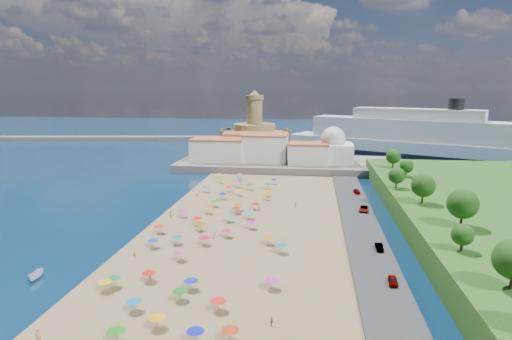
# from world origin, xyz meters

# --- Properties ---
(ground) EXTENTS (700.00, 700.00, 0.00)m
(ground) POSITION_xyz_m (0.00, 0.00, 0.00)
(ground) COLOR #071938
(ground) RESTS_ON ground
(terrace) EXTENTS (90.00, 36.00, 3.00)m
(terrace) POSITION_xyz_m (10.00, 73.00, 1.50)
(terrace) COLOR #59544C
(terrace) RESTS_ON ground
(jetty) EXTENTS (18.00, 70.00, 2.40)m
(jetty) POSITION_xyz_m (-12.00, 108.00, 1.20)
(jetty) COLOR #59544C
(jetty) RESTS_ON ground
(breakwater) EXTENTS (199.03, 34.77, 2.60)m
(breakwater) POSITION_xyz_m (-110.00, 153.00, 1.30)
(breakwater) COLOR #59544C
(breakwater) RESTS_ON ground
(waterfront_buildings) EXTENTS (57.00, 29.00, 11.00)m
(waterfront_buildings) POSITION_xyz_m (-3.05, 73.64, 7.88)
(waterfront_buildings) COLOR silver
(waterfront_buildings) RESTS_ON terrace
(domed_building) EXTENTS (16.00, 16.00, 15.00)m
(domed_building) POSITION_xyz_m (30.00, 71.00, 8.97)
(domed_building) COLOR silver
(domed_building) RESTS_ON terrace
(fortress) EXTENTS (40.00, 40.00, 32.40)m
(fortress) POSITION_xyz_m (-12.00, 138.00, 6.68)
(fortress) COLOR #9F844F
(fortress) RESTS_ON ground
(cruise_ship) EXTENTS (127.11, 75.10, 28.77)m
(cruise_ship) POSITION_xyz_m (72.19, 112.50, 8.52)
(cruise_ship) COLOR black
(cruise_ship) RESTS_ON ground
(beach_parasols) EXTENTS (32.31, 113.58, 2.20)m
(beach_parasols) POSITION_xyz_m (-1.14, -10.86, 2.15)
(beach_parasols) COLOR gray
(beach_parasols) RESTS_ON beach
(beachgoers) EXTENTS (33.22, 78.16, 1.86)m
(beachgoers) POSITION_xyz_m (-3.07, -14.99, 1.07)
(beachgoers) COLOR tan
(beachgoers) RESTS_ON beach
(moored_boats) EXTENTS (3.21, 20.40, 1.58)m
(moored_boats) POSITION_xyz_m (-27.43, -49.94, 0.78)
(moored_boats) COLOR white
(moored_boats) RESTS_ON ground
(parked_cars) EXTENTS (3.12, 68.35, 1.40)m
(parked_cars) POSITION_xyz_m (36.00, -0.57, 1.37)
(parked_cars) COLOR gray
(parked_cars) RESTS_ON promenade
(hillside_trees) EXTENTS (12.26, 109.62, 7.92)m
(hillside_trees) POSITION_xyz_m (49.59, -11.38, 10.18)
(hillside_trees) COLOR #382314
(hillside_trees) RESTS_ON hillside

